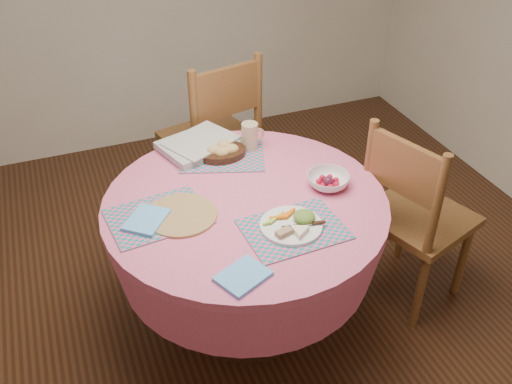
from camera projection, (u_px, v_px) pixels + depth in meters
ground at (247, 319)px, 2.89m from camera, size 4.00×4.00×0.00m
dining_table at (246, 235)px, 2.57m from camera, size 1.24×1.24×0.75m
chair_right at (413, 214)px, 2.75m from camera, size 0.57×0.58×1.01m
chair_back at (215, 136)px, 3.31m from camera, size 0.58×0.57×1.06m
placemat_front at (294, 229)px, 2.29m from camera, size 0.41×0.32×0.01m
placemat_left at (158, 217)px, 2.36m from camera, size 0.43×0.34×0.01m
placemat_back at (222, 156)px, 2.76m from camera, size 0.48×0.41×0.01m
wicker_trivet at (181, 215)px, 2.37m from camera, size 0.30×0.30×0.01m
napkin_near at (243, 276)px, 2.06m from camera, size 0.22×0.20×0.01m
napkin_far at (146, 220)px, 2.33m from camera, size 0.22×0.23×0.01m
dinner_plate at (293, 224)px, 2.29m from camera, size 0.25×0.25×0.05m
bread_bowl at (223, 151)px, 2.73m from camera, size 0.23×0.23×0.08m
latte_mug at (250, 136)px, 2.77m from camera, size 0.12×0.08×0.13m
fruit_bowl at (328, 181)px, 2.53m from camera, size 0.24×0.24×0.06m
newspaper_stack at (198, 144)px, 2.80m from camera, size 0.42×0.37×0.04m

